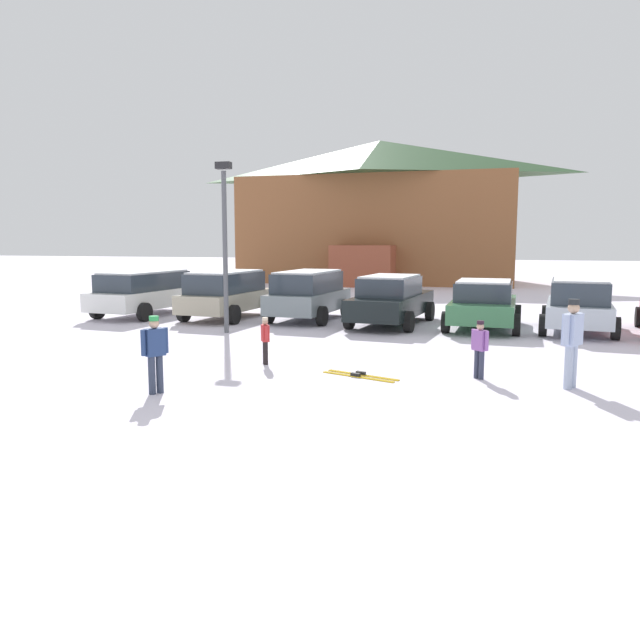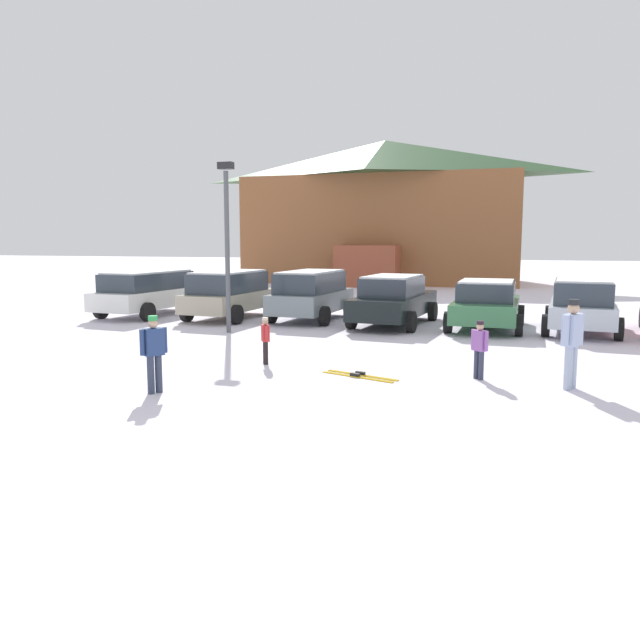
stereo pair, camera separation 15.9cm
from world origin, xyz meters
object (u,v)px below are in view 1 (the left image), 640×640
Objects in this scene: parked_green_coupe at (484,304)px; skier_adult_in_blue_parka at (572,338)px; parked_grey_wagon at (308,294)px; skier_child_in_purple_jacket at (480,346)px; parked_beige_suv at (226,293)px; skier_teen_in_navy_coat at (155,350)px; lamp_post at (225,237)px; parked_white_suv at (145,291)px; ski_lodge at (379,211)px; skier_child_in_red_jacket at (265,338)px; parked_silver_wagon at (579,303)px; parked_black_sedan at (391,300)px; pair_of_skis at (360,375)px.

skier_adult_in_blue_parka reaches higher than parked_green_coupe.
parked_grey_wagon reaches higher than skier_child_in_purple_jacket.
skier_adult_in_blue_parka reaches higher than parked_beige_suv.
skier_teen_in_navy_coat is at bearing -72.68° from parked_beige_suv.
parked_white_suv is at bearing 146.12° from lamp_post.
parked_grey_wagon is (1.22, -19.91, -3.64)m from ski_lodge.
skier_child_in_purple_jacket is (0.06, -7.26, -0.12)m from parked_green_coupe.
parked_grey_wagon is at bearing 99.54° from skier_child_in_red_jacket.
parked_white_suv is 14.59m from parked_silver_wagon.
parked_silver_wagon is at bearing -0.52° from parked_black_sedan.
parked_beige_suv is 4.09× the size of skier_child_in_red_jacket.
parked_green_coupe is 11.46m from skier_teen_in_navy_coat.
parked_green_coupe is (8.67, -0.11, -0.12)m from parked_beige_suv.
parked_black_sedan is 1.15× the size of parked_silver_wagon.
ski_lodge is at bearing 107.30° from skier_adult_in_blue_parka.
parked_grey_wagon reaches higher than parked_black_sedan.
skier_teen_in_navy_coat is at bearing -75.67° from lamp_post.
parked_silver_wagon is 3.68× the size of skier_child_in_purple_jacket.
skier_child_in_red_jacket is at bearing -122.78° from parked_green_coupe.
parked_black_sedan is 8.98m from skier_adult_in_blue_parka.
skier_teen_in_navy_coat is (1.53, -30.47, -3.75)m from ski_lodge.
parked_black_sedan is 10.47m from skier_teen_in_navy_coat.
lamp_post is (-2.77, 4.11, 2.22)m from skier_child_in_red_jacket.
skier_teen_in_navy_coat is at bearing -107.54° from skier_child_in_red_jacket.
parked_white_suv is 3.41× the size of skier_teen_in_navy_coat.
parked_white_suv reaches higher than parked_silver_wagon.
parked_green_coupe is at bearing -4.89° from parked_grey_wagon.
parked_beige_suv is at bearing 143.25° from skier_adult_in_blue_parka.
ski_lodge is 20.27m from parked_grey_wagon.
parked_beige_suv is at bearing 129.36° from pair_of_skis.
parked_green_coupe is at bearing -0.74° from parked_beige_suv.
skier_child_in_purple_jacket reaches higher than pair_of_skis.
parked_beige_suv reaches higher than skier_child_in_purple_jacket.
parked_green_coupe is 3.07× the size of skier_teen_in_navy_coat.
ski_lodge reaches higher than lamp_post.
parked_silver_wagon is at bearing 16.42° from lamp_post.
skier_child_in_purple_jacket is at bearing 167.21° from skier_adult_in_blue_parka.
parked_silver_wagon is 7.73m from skier_adult_in_blue_parka.
skier_child_in_purple_jacket is (2.95, -7.34, -0.16)m from parked_black_sedan.
lamp_post is at bearing 104.33° from skier_teen_in_navy_coat.
parked_black_sedan reaches higher than parked_green_coupe.
parked_grey_wagon is at bearing 113.38° from pair_of_skis.
skier_child_in_purple_jacket is at bearing -31.76° from parked_white_suv.
ski_lodge is at bearing 101.49° from parked_black_sedan.
parked_green_coupe is (11.85, -0.11, -0.10)m from parked_white_suv.
ski_lodge is 12.65× the size of skier_teen_in_navy_coat.
parked_silver_wagon is 2.59× the size of pair_of_skis.
skier_adult_in_blue_parka is 1.59× the size of skier_child_in_red_jacket.
skier_adult_in_blue_parka is 1.72m from skier_child_in_purple_jacket.
parked_white_suv is 0.97× the size of lamp_post.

